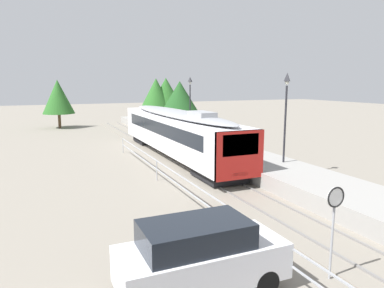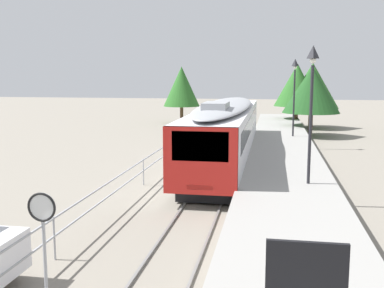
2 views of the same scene
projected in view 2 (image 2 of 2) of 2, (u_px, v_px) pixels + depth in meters
ground_plane at (155, 181)px, 22.54m from camera, size 160.00×160.00×0.00m
track_rails at (216, 182)px, 22.02m from camera, size 3.20×60.00×0.14m
commuter_train at (226, 128)px, 26.08m from camera, size 2.82×18.98×3.74m
station_platform at (285, 176)px, 21.41m from camera, size 3.90×60.00×0.90m
platform_lamp_mid_platform at (312, 88)px, 17.52m from camera, size 0.34×0.34×5.35m
platform_lamp_far_end at (295, 83)px, 31.61m from camera, size 0.34×0.34×5.35m
platform_notice_board at (306, 275)px, 6.79m from camera, size 1.20×0.08×1.80m
speed_limit_sign at (43, 225)px, 9.25m from camera, size 0.61×0.10×2.81m
carpark_fence at (54, 229)px, 12.72m from camera, size 0.06×36.06×1.25m
tree_behind_carpark at (312, 86)px, 44.57m from camera, size 5.15×5.15×6.33m
tree_behind_station_far at (312, 90)px, 38.37m from camera, size 4.79×4.79×5.88m
tree_distant_left at (297, 85)px, 44.59m from camera, size 4.40×4.40×6.27m
tree_distant_centre at (182, 87)px, 49.33m from camera, size 3.91×3.91×6.07m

